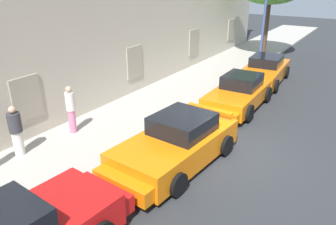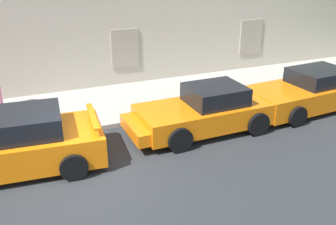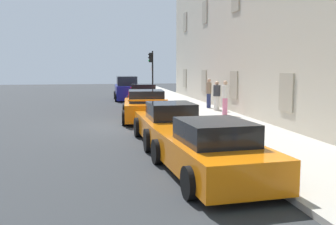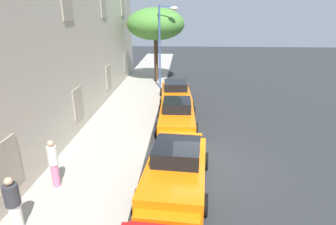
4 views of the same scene
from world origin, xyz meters
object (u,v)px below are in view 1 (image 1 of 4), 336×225
(pedestrian_strolling, at_px, (16,131))
(sportscar_white_middle, at_px, (238,95))
(sportscar_tail_end, at_px, (263,72))
(pedestrian_bystander, at_px, (71,109))
(sportscar_yellow_flank, at_px, (173,146))

(pedestrian_strolling, bearing_deg, sportscar_white_middle, -28.56)
(sportscar_white_middle, height_order, sportscar_tail_end, sportscar_white_middle)
(sportscar_white_middle, height_order, pedestrian_strolling, pedestrian_strolling)
(pedestrian_strolling, relative_size, pedestrian_bystander, 0.94)
(sportscar_white_middle, distance_m, sportscar_tail_end, 4.14)
(sportscar_tail_end, distance_m, pedestrian_strolling, 12.56)
(sportscar_white_middle, relative_size, sportscar_tail_end, 0.89)
(sportscar_yellow_flank, bearing_deg, pedestrian_strolling, 118.04)
(pedestrian_bystander, bearing_deg, sportscar_yellow_flank, -86.36)
(sportscar_tail_end, distance_m, pedestrian_bystander, 10.58)
(sportscar_white_middle, xyz_separation_m, pedestrian_bystander, (-5.72, 4.01, 0.42))
(sportscar_tail_end, height_order, pedestrian_strolling, pedestrian_strolling)
(sportscar_yellow_flank, relative_size, sportscar_tail_end, 0.94)
(sportscar_yellow_flank, relative_size, pedestrian_strolling, 2.96)
(sportscar_tail_end, bearing_deg, sportscar_yellow_flank, -178.28)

